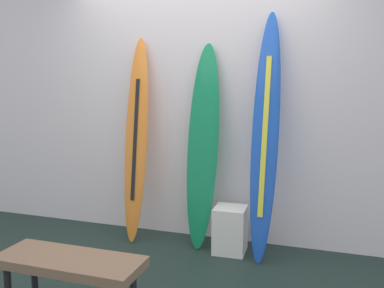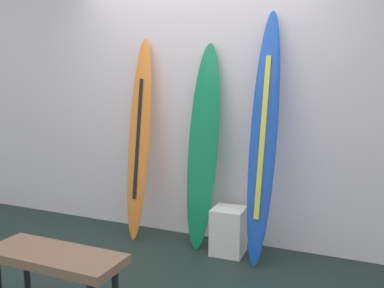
{
  "view_description": "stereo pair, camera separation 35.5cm",
  "coord_description": "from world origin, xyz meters",
  "px_view_note": "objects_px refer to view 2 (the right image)",
  "views": [
    {
      "loc": [
        1.22,
        -2.61,
        1.53
      ],
      "look_at": [
        0.03,
        0.95,
        0.96
      ],
      "focal_mm": 39.0,
      "sensor_mm": 36.0,
      "label": 1
    },
    {
      "loc": [
        1.55,
        -2.49,
        1.53
      ],
      "look_at": [
        0.03,
        0.95,
        0.96
      ],
      "focal_mm": 39.0,
      "sensor_mm": 36.0,
      "label": 2
    }
  ],
  "objects_px": {
    "surfboard_emerald": "(203,148)",
    "bench": "(54,261)",
    "surfboard_cobalt": "(263,139)",
    "display_block_left": "(229,231)",
    "surfboard_sunset": "(139,141)"
  },
  "relations": [
    {
      "from": "surfboard_emerald",
      "to": "surfboard_cobalt",
      "type": "height_order",
      "value": "surfboard_cobalt"
    },
    {
      "from": "surfboard_sunset",
      "to": "display_block_left",
      "type": "relative_size",
      "value": 4.69
    },
    {
      "from": "surfboard_emerald",
      "to": "bench",
      "type": "bearing_deg",
      "value": -104.72
    },
    {
      "from": "bench",
      "to": "surfboard_cobalt",
      "type": "bearing_deg",
      "value": 55.88
    },
    {
      "from": "surfboard_sunset",
      "to": "bench",
      "type": "height_order",
      "value": "surfboard_sunset"
    },
    {
      "from": "surfboard_cobalt",
      "to": "bench",
      "type": "height_order",
      "value": "surfboard_cobalt"
    },
    {
      "from": "surfboard_emerald",
      "to": "surfboard_sunset",
      "type": "bearing_deg",
      "value": -177.8
    },
    {
      "from": "surfboard_emerald",
      "to": "display_block_left",
      "type": "height_order",
      "value": "surfboard_emerald"
    },
    {
      "from": "surfboard_cobalt",
      "to": "display_block_left",
      "type": "relative_size",
      "value": 5.13
    },
    {
      "from": "display_block_left",
      "to": "surfboard_emerald",
      "type": "bearing_deg",
      "value": 161.59
    },
    {
      "from": "surfboard_emerald",
      "to": "display_block_left",
      "type": "xyz_separation_m",
      "value": [
        0.29,
        -0.1,
        -0.72
      ]
    },
    {
      "from": "surfboard_cobalt",
      "to": "surfboard_sunset",
      "type": "bearing_deg",
      "value": 177.54
    },
    {
      "from": "surfboard_sunset",
      "to": "surfboard_emerald",
      "type": "height_order",
      "value": "surfboard_sunset"
    },
    {
      "from": "surfboard_cobalt",
      "to": "display_block_left",
      "type": "height_order",
      "value": "surfboard_cobalt"
    },
    {
      "from": "surfboard_cobalt",
      "to": "display_block_left",
      "type": "xyz_separation_m",
      "value": [
        -0.29,
        -0.02,
        -0.84
      ]
    }
  ]
}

